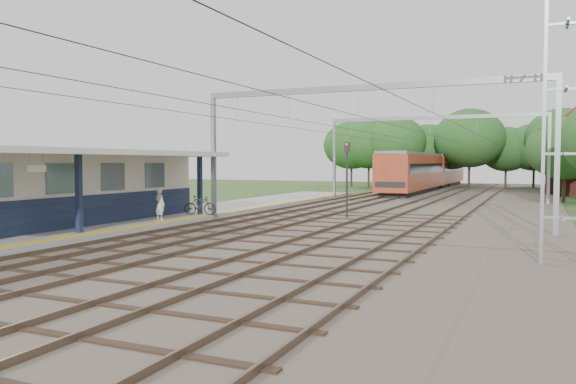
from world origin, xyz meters
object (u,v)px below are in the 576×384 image
Objects in this scene: bicycle at (200,205)px; signal_post at (347,171)px; train at (430,170)px; person at (160,204)px.

signal_post is (6.95, 4.48, 1.89)m from bicycle.
person is at bearing -96.76° from train.
train reaches higher than bicycle.
signal_post is (7.20, 7.69, 1.61)m from person.
signal_post is at bearing -87.17° from train.
person reaches higher than bicycle.
person is 0.37× the size of signal_post.
train is (5.35, 45.11, 1.14)m from person.
person is 10.66m from signal_post.
signal_post is at bearing -119.33° from person.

